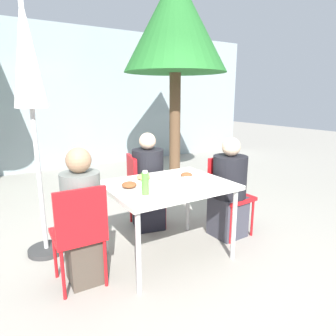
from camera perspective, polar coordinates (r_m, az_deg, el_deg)
ground_plane at (r=3.14m, az=0.00°, el=-16.25°), size 24.00×24.00×0.00m
building_facade at (r=6.94m, az=-20.21°, el=12.26°), size 10.00×0.20×3.00m
dining_table at (r=2.86m, az=0.00°, el=-4.19°), size 1.14×0.89×0.76m
chair_left at (r=2.55m, az=-16.51°, el=-11.04°), size 0.41×0.41×0.89m
person_left at (r=2.62m, az=-15.91°, el=-9.58°), size 0.32×0.32×1.17m
chair_right at (r=3.51m, az=11.17°, el=-3.93°), size 0.42×0.42×0.89m
person_right at (r=3.42m, az=11.52°, el=-4.40°), size 0.37×0.37×1.13m
chair_far at (r=3.59m, az=-5.24°, el=-3.31°), size 0.48×0.48×0.89m
person_far at (r=3.56m, az=-3.80°, el=-3.20°), size 0.39×0.39×1.16m
closed_umbrella at (r=3.06m, az=-25.11°, el=16.30°), size 0.36×0.36×2.43m
plate_0 at (r=2.68m, az=-7.40°, el=-3.51°), size 0.24×0.24×0.07m
plate_1 at (r=2.93m, az=-4.63°, el=-1.98°), size 0.25×0.25×0.07m
plate_2 at (r=3.01m, az=3.54°, el=-1.58°), size 0.21×0.21×0.06m
bottle at (r=2.51m, az=-4.35°, el=-2.90°), size 0.06×0.06×0.21m
drinking_cup at (r=2.57m, az=0.71°, el=-3.57°), size 0.08×0.08×0.10m
salad_bowl at (r=2.78m, az=4.14°, el=-2.69°), size 0.19×0.19×0.06m
tree_behind_left at (r=5.60m, az=1.43°, el=25.68°), size 1.79×1.79×3.57m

